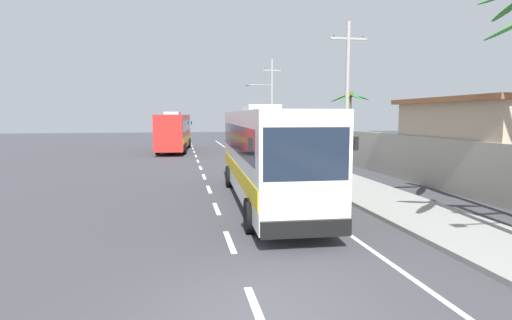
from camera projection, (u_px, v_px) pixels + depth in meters
The scene contains 12 objects.
ground_plane at pixel (260, 318), 6.97m from camera, with size 160.00×160.00×0.00m, color #3A3A3F.
sidewalk_kerb at pixel (367, 192), 17.98m from camera, with size 3.20×90.00×0.14m, color gray.
lane_markings at pixel (247, 180), 21.83m from camera, with size 3.66×71.00×0.01m.
boundary_wall at pixel (399, 156), 22.45m from camera, with size 0.24×60.00×2.41m, color #9E998E.
coach_bus_foreground at pixel (266, 152), 16.17m from camera, with size 3.18×12.26×3.89m.
coach_bus_far_lane at pixel (174, 131), 39.57m from camera, with size 3.55×12.22×3.81m.
motorcycle_beside_bus at pixel (270, 160), 25.28m from camera, with size 0.56×1.96×1.67m.
pedestrian_near_kerb at pixel (321, 154), 26.09m from camera, with size 0.36×0.36×1.69m.
pedestrian_midwalk at pixel (310, 151), 28.47m from camera, with size 0.36×0.36×1.64m.
utility_pole_mid at pixel (347, 94), 24.73m from camera, with size 2.32×0.24×9.05m.
utility_pole_far at pixel (271, 101), 43.35m from camera, with size 3.77×0.24×9.38m.
palm_nearest at pixel (349, 111), 29.94m from camera, with size 2.74×2.94×5.28m.
Camera 1 is at (-1.27, -6.52, 3.45)m, focal length 28.59 mm.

